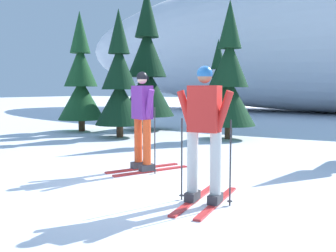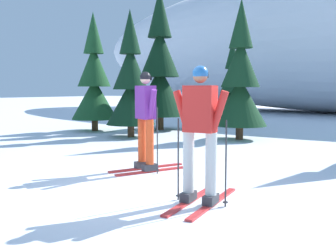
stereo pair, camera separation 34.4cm
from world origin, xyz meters
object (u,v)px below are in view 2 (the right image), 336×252
object	(u,v)px
pine_tree_center_right	(232,89)
skier_red_jacket	(200,132)
skier_purple_jacket	(146,119)
pine_tree_center_left	(131,84)
pine_tree_left	(160,71)
pine_tree_right	(240,81)
pine_tree_far_left	(94,82)

from	to	relation	value
pine_tree_center_right	skier_red_jacket	bearing A→B (deg)	-65.41
skier_purple_jacket	pine_tree_center_left	xyz separation A→B (m)	(-3.68, 3.76, 0.71)
skier_red_jacket	pine_tree_left	world-z (taller)	pine_tree_left
pine_tree_left	pine_tree_right	xyz separation A→B (m)	(3.70, -0.86, -0.44)
skier_red_jacket	pine_tree_center_left	size ratio (longest dim) A/B	0.46
pine_tree_far_left	pine_tree_center_right	distance (m)	5.79
skier_purple_jacket	pine_tree_right	bearing A→B (deg)	96.42
pine_tree_center_right	pine_tree_far_left	bearing A→B (deg)	-122.98
pine_tree_far_left	pine_tree_center_left	world-z (taller)	pine_tree_far_left
skier_purple_jacket	pine_tree_center_right	world-z (taller)	pine_tree_center_right
pine_tree_left	pine_tree_right	world-z (taller)	pine_tree_left
skier_purple_jacket	skier_red_jacket	world-z (taller)	skier_purple_jacket
pine_tree_far_left	pine_tree_center_left	distance (m)	2.43
pine_tree_far_left	skier_purple_jacket	bearing A→B (deg)	-36.27
skier_red_jacket	pine_tree_center_right	distance (m)	11.60
skier_red_jacket	pine_tree_far_left	distance (m)	9.82
skier_purple_jacket	pine_tree_far_left	world-z (taller)	pine_tree_far_left
skier_red_jacket	pine_tree_right	size ratio (longest dim) A/B	0.44
skier_red_jacket	pine_tree_center_right	world-z (taller)	pine_tree_center_right
pine_tree_center_left	pine_tree_right	bearing A→B (deg)	25.64
pine_tree_far_left	pine_tree_center_left	size ratio (longest dim) A/B	1.07
pine_tree_far_left	pine_tree_center_right	bearing A→B (deg)	57.02
pine_tree_center_left	pine_tree_far_left	bearing A→B (deg)	164.38
pine_tree_left	pine_tree_center_left	bearing A→B (deg)	-75.46
pine_tree_far_left	pine_tree_left	distance (m)	2.45
skier_red_jacket	pine_tree_far_left	size ratio (longest dim) A/B	0.43
skier_purple_jacket	pine_tree_center_left	size ratio (longest dim) A/B	0.46
pine_tree_center_left	skier_red_jacket	bearing A→B (deg)	-41.79
skier_red_jacket	pine_tree_left	bearing A→B (deg)	130.21
skier_red_jacket	skier_purple_jacket	bearing A→B (deg)	146.94
pine_tree_far_left	pine_tree_center_left	xyz separation A→B (m)	(2.34, -0.65, -0.12)
pine_tree_center_left	pine_tree_center_right	xyz separation A→B (m)	(0.81, 5.50, -0.17)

